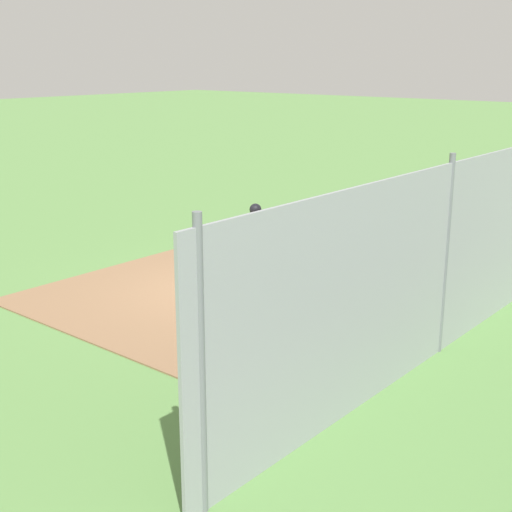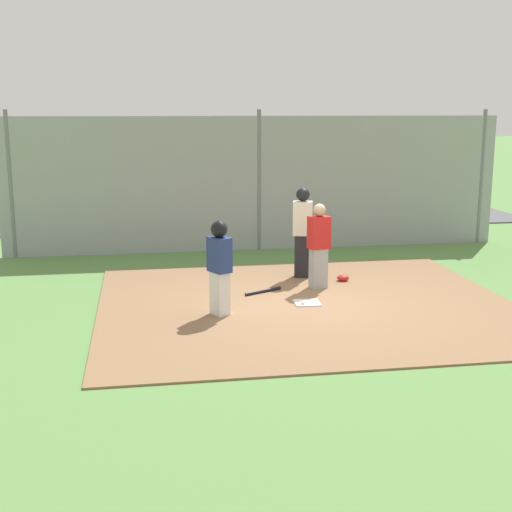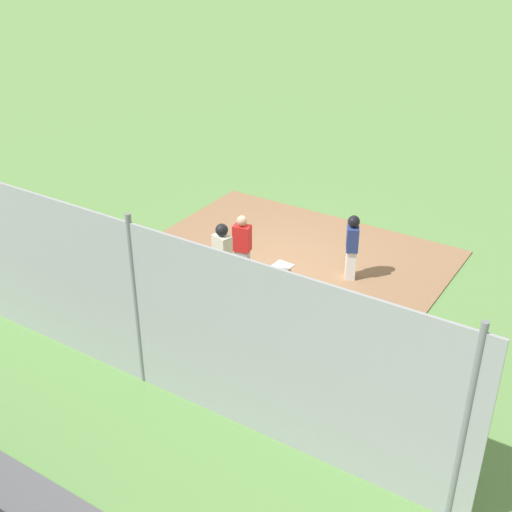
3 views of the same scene
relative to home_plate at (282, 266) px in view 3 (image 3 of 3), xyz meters
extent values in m
plane|color=#5B8947|center=(0.00, 0.00, -0.04)|extent=(140.00, 140.00, 0.00)
cube|color=#896647|center=(0.00, 0.00, -0.03)|extent=(7.20, 6.40, 0.03)
cube|color=white|center=(0.00, 0.00, 0.00)|extent=(0.47, 0.47, 0.02)
cube|color=#9E9EA3|center=(-0.46, -1.01, 0.37)|extent=(0.34, 0.28, 0.77)
cube|color=red|center=(-0.46, -1.01, 1.06)|extent=(0.43, 0.33, 0.61)
sphere|color=tan|center=(-0.46, -1.01, 1.48)|extent=(0.24, 0.24, 0.24)
cube|color=black|center=(-0.36, -1.92, 0.42)|extent=(0.35, 0.29, 0.86)
cube|color=beige|center=(-0.36, -1.92, 1.19)|extent=(0.43, 0.35, 0.68)
sphere|color=black|center=(-0.36, -1.92, 1.66)|extent=(0.27, 0.27, 0.27)
cube|color=silver|center=(1.58, 0.40, 0.35)|extent=(0.33, 0.37, 0.72)
cube|color=navy|center=(1.58, 0.40, 1.00)|extent=(0.41, 0.46, 0.57)
sphere|color=tan|center=(1.58, 0.40, 1.40)|extent=(0.23, 0.23, 0.23)
sphere|color=black|center=(1.58, 0.40, 1.42)|extent=(0.28, 0.28, 0.28)
cylinder|color=black|center=(0.63, -0.83, 0.02)|extent=(0.74, 0.43, 0.06)
ellipsoid|color=red|center=(-1.08, -1.46, 0.05)|extent=(0.24, 0.20, 0.12)
sphere|color=white|center=(0.10, 0.12, 0.03)|extent=(0.07, 0.07, 0.07)
cube|color=#93999E|center=(0.00, -4.97, 1.56)|extent=(12.00, 0.05, 3.20)
cylinder|color=slate|center=(0.00, -4.97, 1.64)|extent=(0.10, 0.10, 3.35)
cylinder|color=slate|center=(5.70, -4.97, 1.64)|extent=(0.10, 0.10, 3.35)
camera|label=1|loc=(-10.45, -9.70, 4.74)|focal=49.44mm
camera|label=2|loc=(2.81, 11.35, 3.32)|focal=48.54mm
camera|label=3|loc=(6.98, -12.07, 7.82)|focal=47.11mm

